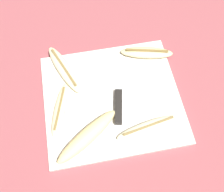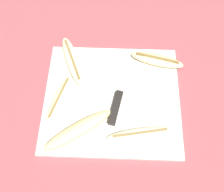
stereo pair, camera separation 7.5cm
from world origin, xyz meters
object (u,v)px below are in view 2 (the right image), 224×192
object	(u,v)px
banana_golden_short	(78,130)
banana_cream_curved	(73,61)
knife	(118,101)
banana_soft_right	(59,98)
banana_mellow_near	(157,60)
banana_pale_long	(140,134)

from	to	relation	value
banana_golden_short	banana_cream_curved	xyz separation A→B (m)	(-0.04, 0.22, -0.01)
knife	banana_soft_right	size ratio (longest dim) A/B	1.41
knife	banana_golden_short	bearing A→B (deg)	-126.04
banana_cream_curved	banana_mellow_near	bearing A→B (deg)	2.79
knife	banana_soft_right	world-z (taller)	same
knife	banana_pale_long	size ratio (longest dim) A/B	1.27
banana_cream_curved	banana_golden_short	bearing A→B (deg)	-80.25
banana_soft_right	banana_cream_curved	xyz separation A→B (m)	(0.03, 0.13, 0.00)
banana_soft_right	banana_mellow_near	distance (m)	0.32
banana_soft_right	banana_cream_curved	world-z (taller)	banana_cream_curved
banana_mellow_near	banana_cream_curved	size ratio (longest dim) A/B	0.88
banana_golden_short	banana_soft_right	bearing A→B (deg)	123.95
banana_soft_right	banana_mellow_near	bearing A→B (deg)	26.38
banana_soft_right	knife	bearing A→B (deg)	-0.64
banana_mellow_near	banana_pale_long	bearing A→B (deg)	-103.08
banana_cream_curved	banana_pale_long	distance (m)	0.31
banana_cream_curved	banana_pale_long	size ratio (longest dim) A/B	1.04
knife	banana_cream_curved	xyz separation A→B (m)	(-0.14, 0.13, 0.00)
banana_cream_curved	banana_pale_long	bearing A→B (deg)	-48.19
banana_golden_short	banana_pale_long	distance (m)	0.17
banana_golden_short	banana_cream_curved	bearing A→B (deg)	99.75
knife	banana_pale_long	world-z (taller)	banana_pale_long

